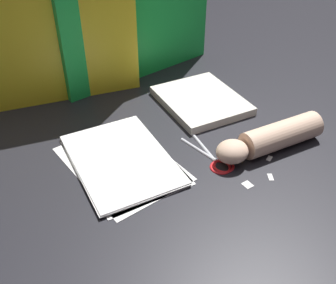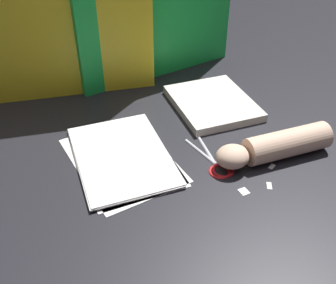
# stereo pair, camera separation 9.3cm
# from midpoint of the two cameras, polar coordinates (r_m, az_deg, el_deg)

# --- Properties ---
(ground_plane) EXTENTS (6.00, 6.00, 0.00)m
(ground_plane) POSITION_cam_midpoint_polar(r_m,az_deg,el_deg) (0.95, 5.39, -4.03)
(ground_plane) COLOR black
(backdrop_panel_left) EXTENTS (0.57, 0.14, 0.52)m
(backdrop_panel_left) POSITION_cam_midpoint_polar(r_m,az_deg,el_deg) (1.16, -14.60, 17.80)
(backdrop_panel_left) COLOR yellow
(backdrop_panel_left) RESTS_ON ground_plane
(backdrop_panel_center) EXTENTS (0.55, 0.09, 0.43)m
(backdrop_panel_center) POSITION_cam_midpoint_polar(r_m,az_deg,el_deg) (1.28, 0.90, 18.36)
(backdrop_panel_center) COLOR green
(backdrop_panel_center) RESTS_ON ground_plane
(paper_stack) EXTENTS (0.25, 0.34, 0.01)m
(paper_stack) POSITION_cam_midpoint_polar(r_m,az_deg,el_deg) (0.97, -3.95, -2.28)
(paper_stack) COLOR white
(paper_stack) RESTS_ON ground_plane
(book_closed) EXTENTS (0.24, 0.28, 0.02)m
(book_closed) POSITION_cam_midpoint_polar(r_m,az_deg,el_deg) (1.18, 8.74, 5.55)
(book_closed) COLOR silver
(book_closed) RESTS_ON ground_plane
(scissors) EXTENTS (0.07, 0.18, 0.01)m
(scissors) POSITION_cam_midpoint_polar(r_m,az_deg,el_deg) (0.97, 9.62, -3.11)
(scissors) COLOR silver
(scissors) RESTS_ON ground_plane
(hand_forearm) EXTENTS (0.31, 0.10, 0.07)m
(hand_forearm) POSITION_cam_midpoint_polar(r_m,az_deg,el_deg) (1.00, 17.89, -0.67)
(hand_forearm) COLOR beige
(hand_forearm) RESTS_ON ground_plane
(paper_scrap_near) EXTENTS (0.02, 0.02, 0.00)m
(paper_scrap_near) POSITION_cam_midpoint_polar(r_m,az_deg,el_deg) (0.91, 13.87, -7.08)
(paper_scrap_near) COLOR white
(paper_scrap_near) RESTS_ON ground_plane
(paper_scrap_mid) EXTENTS (0.02, 0.03, 0.00)m
(paper_scrap_mid) POSITION_cam_midpoint_polar(r_m,az_deg,el_deg) (0.94, 17.28, -6.18)
(paper_scrap_mid) COLOR white
(paper_scrap_mid) RESTS_ON ground_plane
(paper_scrap_far) EXTENTS (0.02, 0.02, 0.00)m
(paper_scrap_far) POSITION_cam_midpoint_polar(r_m,az_deg,el_deg) (0.99, 17.46, -3.50)
(paper_scrap_far) COLOR white
(paper_scrap_far) RESTS_ON ground_plane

